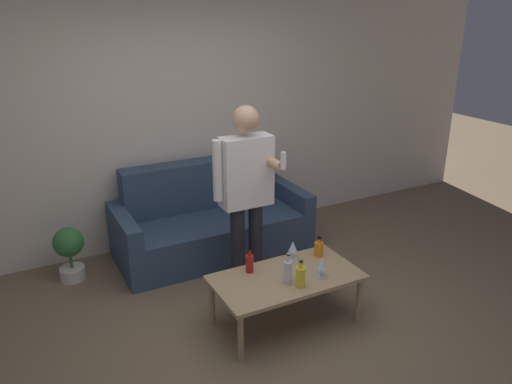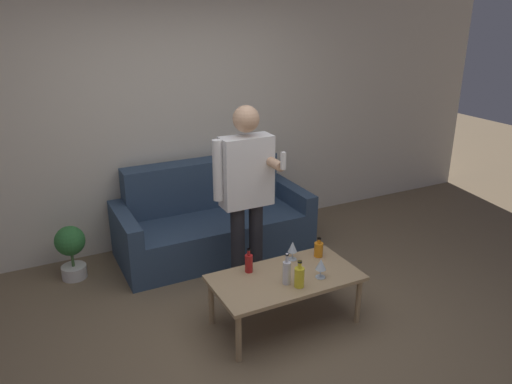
{
  "view_description": "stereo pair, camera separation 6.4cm",
  "coord_description": "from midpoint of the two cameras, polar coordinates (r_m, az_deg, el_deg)",
  "views": [
    {
      "loc": [
        -1.54,
        -2.63,
        2.36
      ],
      "look_at": [
        0.22,
        0.71,
        0.95
      ],
      "focal_mm": 35.0,
      "sensor_mm": 36.0,
      "label": 1
    },
    {
      "loc": [
        -1.48,
        -2.66,
        2.36
      ],
      "look_at": [
        0.22,
        0.71,
        0.95
      ],
      "focal_mm": 35.0,
      "sensor_mm": 36.0,
      "label": 2
    }
  ],
  "objects": [
    {
      "name": "ground_plane",
      "position": [
        3.85,
        1.64,
        -17.33
      ],
      "size": [
        16.0,
        16.0,
        0.0
      ],
      "primitive_type": "plane",
      "color": "#756047"
    },
    {
      "name": "wall_back",
      "position": [
        5.11,
        -10.15,
        8.76
      ],
      "size": [
        8.0,
        0.06,
        2.7
      ],
      "color": "beige",
      "rests_on": "ground_plane"
    },
    {
      "name": "wine_glass_far",
      "position": [
        3.85,
        7.04,
        -8.21
      ],
      "size": [
        0.08,
        0.08,
        0.16
      ],
      "color": "silver",
      "rests_on": "coffee_table"
    },
    {
      "name": "couch",
      "position": [
        5.09,
        -5.59,
        -3.39
      ],
      "size": [
        1.91,
        0.85,
        0.89
      ],
      "color": "#334760",
      "rests_on": "ground_plane"
    },
    {
      "name": "wine_glass_near",
      "position": [
        4.08,
        3.77,
        -6.3
      ],
      "size": [
        0.08,
        0.08,
        0.16
      ],
      "color": "silver",
      "rests_on": "coffee_table"
    },
    {
      "name": "bottle_dark",
      "position": [
        3.9,
        -1.22,
        -8.09
      ],
      "size": [
        0.06,
        0.06,
        0.2
      ],
      "color": "#B21E1E",
      "rests_on": "coffee_table"
    },
    {
      "name": "coffee_table",
      "position": [
        3.91,
        3.01,
        -10.08
      ],
      "size": [
        1.14,
        0.61,
        0.42
      ],
      "color": "tan",
      "rests_on": "ground_plane"
    },
    {
      "name": "bottle_green",
      "position": [
        4.17,
        6.73,
        -6.43
      ],
      "size": [
        0.07,
        0.07,
        0.17
      ],
      "color": "orange",
      "rests_on": "coffee_table"
    },
    {
      "name": "bottle_orange",
      "position": [
        3.75,
        3.16,
        -9.08
      ],
      "size": [
        0.06,
        0.06,
        0.25
      ],
      "color": "silver",
      "rests_on": "coffee_table"
    },
    {
      "name": "bottle_yellow",
      "position": [
        3.72,
        4.62,
        -9.56
      ],
      "size": [
        0.07,
        0.07,
        0.21
      ],
      "color": "yellow",
      "rests_on": "coffee_table"
    },
    {
      "name": "person_standing_front",
      "position": [
        4.14,
        -1.62,
        0.65
      ],
      "size": [
        0.51,
        0.43,
        1.63
      ],
      "color": "#232328",
      "rests_on": "ground_plane"
    },
    {
      "name": "potted_plant",
      "position": [
        4.84,
        -20.92,
        -6.17
      ],
      "size": [
        0.27,
        0.27,
        0.51
      ],
      "color": "silver",
      "rests_on": "ground_plane"
    }
  ]
}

